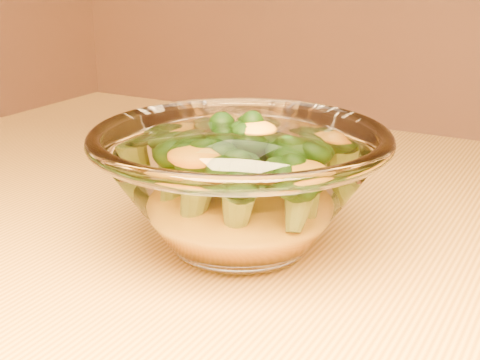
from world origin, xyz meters
name	(u,v)px	position (x,y,z in m)	size (l,w,h in m)	color
glass_bowl	(240,186)	(-0.08, -0.03, 0.80)	(0.23, 0.23, 0.10)	white
cheese_sauce	(240,212)	(-0.08, -0.03, 0.78)	(0.12, 0.12, 0.03)	orange
broccoli_heap	(240,163)	(-0.09, -0.01, 0.82)	(0.15, 0.13, 0.08)	black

